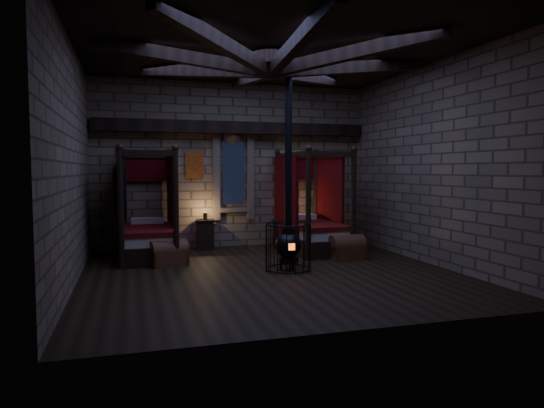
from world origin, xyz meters
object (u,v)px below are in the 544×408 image
object	(u,v)px
trunk_left	(168,254)
stove	(288,241)
trunk_right	(347,248)
bed_right	(311,227)
bed_left	(148,232)

from	to	relation	value
trunk_left	stove	bearing A→B (deg)	-43.91
trunk_right	stove	bearing A→B (deg)	-156.80
bed_right	trunk_left	size ratio (longest dim) A/B	2.83
bed_left	trunk_left	xyz separation A→B (m)	(0.36, -1.06, -0.35)
bed_left	stove	xyz separation A→B (m)	(2.60, -2.23, -0.00)
bed_left	stove	world-z (taller)	stove
trunk_right	stove	size ratio (longest dim) A/B	0.19
trunk_left	trunk_right	bearing A→B (deg)	-21.91
bed_right	trunk_right	size ratio (longest dim) A/B	3.08
bed_left	stove	size ratio (longest dim) A/B	0.59
trunk_left	stove	distance (m)	2.55
bed_left	bed_right	world-z (taller)	bed_right
trunk_right	bed_left	bearing A→B (deg)	158.64
stove	trunk_left	bearing A→B (deg)	153.76
bed_left	trunk_right	bearing A→B (deg)	-17.82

